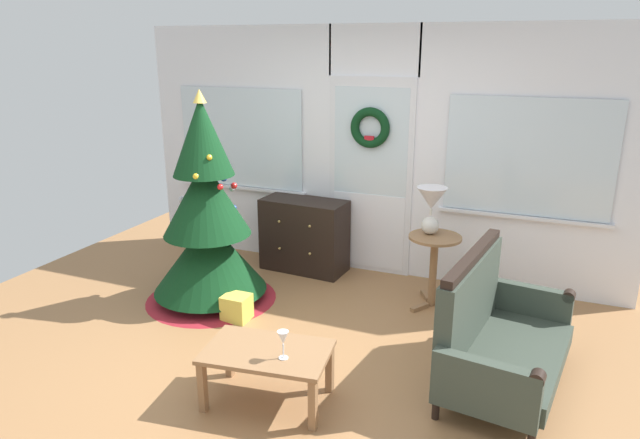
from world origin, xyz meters
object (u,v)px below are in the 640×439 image
at_px(christmas_tree, 207,228).
at_px(wine_glass, 283,339).
at_px(side_table, 434,256).
at_px(gift_box, 237,307).
at_px(table_lamp, 431,204).
at_px(settee_sofa, 494,333).
at_px(coffee_table, 267,357).
at_px(dresser_cabinet, 304,235).

xyz_separation_m(christmas_tree, wine_glass, (1.42, -1.31, -0.19)).
bearing_deg(side_table, gift_box, -148.20).
distance_m(christmas_tree, wine_glass, 1.94).
relative_size(table_lamp, wine_glass, 2.26).
bearing_deg(settee_sofa, christmas_tree, 171.15).
bearing_deg(coffee_table, gift_box, 130.08).
distance_m(dresser_cabinet, settee_sofa, 2.58).
bearing_deg(settee_sofa, side_table, 121.38).
relative_size(settee_sofa, table_lamp, 3.35).
height_order(side_table, wine_glass, side_table).
relative_size(christmas_tree, settee_sofa, 1.35).
height_order(settee_sofa, coffee_table, settee_sofa).
xyz_separation_m(dresser_cabinet, wine_glass, (0.89, -2.35, 0.14)).
relative_size(settee_sofa, side_table, 2.15).
xyz_separation_m(dresser_cabinet, gift_box, (-0.07, -1.33, -0.27)).
bearing_deg(wine_glass, table_lamp, 75.71).
relative_size(side_table, coffee_table, 0.76).
height_order(settee_sofa, wine_glass, settee_sofa).
distance_m(christmas_tree, coffee_table, 1.83).
bearing_deg(coffee_table, wine_glass, -20.06).
xyz_separation_m(christmas_tree, coffee_table, (1.27, -1.26, -0.39)).
relative_size(christmas_tree, coffee_table, 2.20).
distance_m(table_lamp, wine_glass, 2.13).
xyz_separation_m(settee_sofa, side_table, (-0.66, 1.08, 0.11)).
bearing_deg(dresser_cabinet, christmas_tree, -116.86).
relative_size(christmas_tree, wine_glass, 10.18).
bearing_deg(side_table, settee_sofa, -58.62).
relative_size(dresser_cabinet, gift_box, 4.01).
bearing_deg(christmas_tree, gift_box, -32.52).
relative_size(christmas_tree, dresser_cabinet, 2.14).
height_order(dresser_cabinet, coffee_table, dresser_cabinet).
relative_size(table_lamp, coffee_table, 0.49).
bearing_deg(side_table, christmas_tree, -161.48).
bearing_deg(wine_glass, christmas_tree, 137.19).
distance_m(dresser_cabinet, wine_glass, 2.52).
xyz_separation_m(christmas_tree, dresser_cabinet, (0.53, 1.04, -0.33)).
relative_size(christmas_tree, side_table, 2.89).
xyz_separation_m(settee_sofa, coffee_table, (-1.38, -0.85, -0.04)).
distance_m(table_lamp, coffee_table, 2.17).
distance_m(side_table, gift_box, 1.85).
relative_size(coffee_table, gift_box, 3.90).
xyz_separation_m(settee_sofa, gift_box, (-2.20, 0.12, -0.26)).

